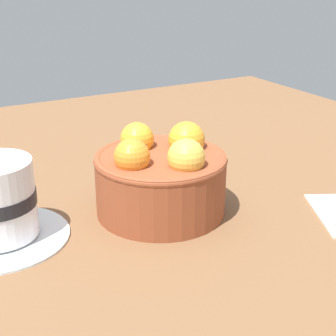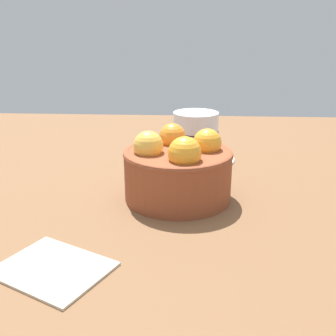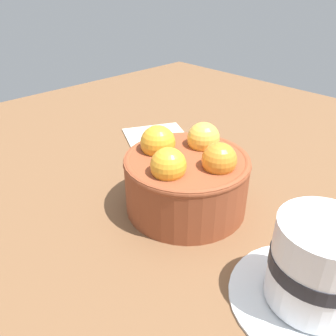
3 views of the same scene
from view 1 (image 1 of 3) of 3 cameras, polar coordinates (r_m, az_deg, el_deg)
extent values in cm
cube|color=brown|center=(62.77, -0.80, -6.63)|extent=(116.12, 116.36, 4.39)
cylinder|color=brown|center=(60.21, -0.83, -1.79)|extent=(15.38, 15.38, 7.18)
torus|color=brown|center=(58.99, -0.84, 1.04)|extent=(15.58, 15.58, 1.00)
sphere|color=orange|center=(55.96, -4.07, 1.28)|extent=(4.08, 4.08, 4.08)
sphere|color=gold|center=(55.64, 2.06, 1.19)|extent=(4.24, 4.24, 4.24)
sphere|color=orange|center=(61.26, 2.10, 3.19)|extent=(4.46, 4.46, 4.46)
sphere|color=gold|center=(61.55, -3.48, 3.25)|extent=(4.11, 4.11, 4.11)
cylinder|color=silver|center=(58.66, -18.25, -7.27)|extent=(14.85, 14.85, 0.60)
camera|label=2|loc=(0.95, 30.21, 16.69)|focal=42.85mm
camera|label=3|loc=(0.76, -30.53, 18.74)|focal=37.69mm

